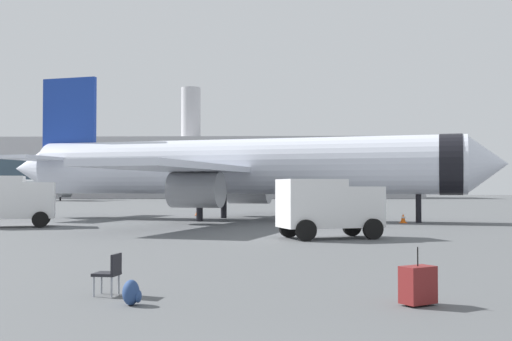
# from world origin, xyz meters

# --- Properties ---
(airplane_at_gate) EXTENTS (35.31, 32.16, 10.50)m
(airplane_at_gate) POSITION_xyz_m (-2.89, 38.52, 3.66)
(airplane_at_gate) COLOR silver
(airplane_at_gate) RESTS_ON ground
(airplane_taxiing) EXTENTS (19.01, 20.53, 6.80)m
(airplane_taxiing) POSITION_xyz_m (-39.38, 104.03, 2.37)
(airplane_taxiing) COLOR silver
(airplane_taxiing) RESTS_ON ground
(service_truck) EXTENTS (5.23, 3.66, 2.90)m
(service_truck) POSITION_xyz_m (-15.30, 30.20, 1.61)
(service_truck) COLOR white
(service_truck) RESTS_ON ground
(cargo_van) EXTENTS (4.81, 3.46, 2.60)m
(cargo_van) POSITION_xyz_m (2.14, 22.47, 1.45)
(cargo_van) COLOR white
(cargo_van) RESTS_ON ground
(safety_cone_near) EXTENTS (0.44, 0.44, 0.61)m
(safety_cone_near) POSITION_xyz_m (7.88, 35.01, 0.30)
(safety_cone_near) COLOR #F2590C
(safety_cone_near) RESTS_ON ground
(safety_cone_far) EXTENTS (0.44, 0.44, 0.61)m
(safety_cone_far) POSITION_xyz_m (-6.45, 45.69, 0.30)
(safety_cone_far) COLOR #F2590C
(safety_cone_far) RESTS_ON ground
(rolling_suitcase) EXTENTS (0.75, 0.69, 1.10)m
(rolling_suitcase) POSITION_xyz_m (2.48, 6.54, 0.39)
(rolling_suitcase) COLOR maroon
(rolling_suitcase) RESTS_ON ground
(traveller_backpack) EXTENTS (0.36, 0.40, 0.48)m
(traveller_backpack) POSITION_xyz_m (-2.92, 6.41, 0.23)
(traveller_backpack) COLOR navy
(traveller_backpack) RESTS_ON ground
(gate_chair) EXTENTS (0.54, 0.54, 0.86)m
(gate_chair) POSITION_xyz_m (-3.61, 7.46, 0.50)
(gate_chair) COLOR black
(gate_chair) RESTS_ON ground
(terminal_building) EXTENTS (96.97, 21.78, 25.14)m
(terminal_building) POSITION_xyz_m (-17.21, 139.29, 6.67)
(terminal_building) COLOR #B2B2B7
(terminal_building) RESTS_ON ground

